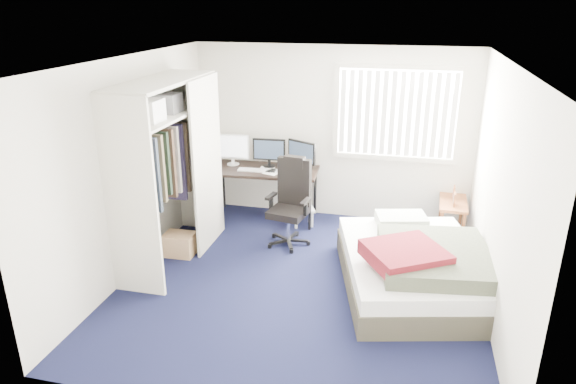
# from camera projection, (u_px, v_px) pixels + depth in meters

# --- Properties ---
(ground) EXTENTS (4.20, 4.20, 0.00)m
(ground) POSITION_uv_depth(u_px,v_px,m) (301.00, 283.00, 5.92)
(ground) COLOR black
(ground) RESTS_ON ground
(room_shell) EXTENTS (4.20, 4.20, 4.20)m
(room_shell) POSITION_uv_depth(u_px,v_px,m) (302.00, 157.00, 5.40)
(room_shell) COLOR silver
(room_shell) RESTS_ON ground
(window_assembly) EXTENTS (1.72, 0.09, 1.32)m
(window_assembly) POSITION_uv_depth(u_px,v_px,m) (397.00, 114.00, 7.03)
(window_assembly) COLOR white
(window_assembly) RESTS_ON ground
(closet) EXTENTS (0.64, 1.84, 2.22)m
(closet) POSITION_uv_depth(u_px,v_px,m) (168.00, 154.00, 6.06)
(closet) COLOR beige
(closet) RESTS_ON ground
(desk) EXTENTS (1.60, 0.82, 1.23)m
(desk) POSITION_uv_depth(u_px,v_px,m) (265.00, 167.00, 7.44)
(desk) COLOR black
(desk) RESTS_ON ground
(office_chair) EXTENTS (0.63, 0.63, 1.16)m
(office_chair) POSITION_uv_depth(u_px,v_px,m) (290.00, 211.00, 6.78)
(office_chair) COLOR black
(office_chair) RESTS_ON ground
(footstool) EXTENTS (0.39, 0.36, 0.26)m
(footstool) POSITION_uv_depth(u_px,v_px,m) (303.00, 212.00, 7.37)
(footstool) COLOR white
(footstool) RESTS_ON ground
(nightstand) EXTENTS (0.39, 0.73, 0.67)m
(nightstand) POSITION_uv_depth(u_px,v_px,m) (453.00, 206.00, 7.00)
(nightstand) COLOR brown
(nightstand) RESTS_ON ground
(bed) EXTENTS (1.95, 2.32, 0.66)m
(bed) POSITION_uv_depth(u_px,v_px,m) (416.00, 266.00, 5.71)
(bed) COLOR #3D382B
(bed) RESTS_ON ground
(pine_box) EXTENTS (0.38, 0.29, 0.28)m
(pine_box) POSITION_uv_depth(u_px,v_px,m) (180.00, 244.00, 6.54)
(pine_box) COLOR #A88354
(pine_box) RESTS_ON ground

